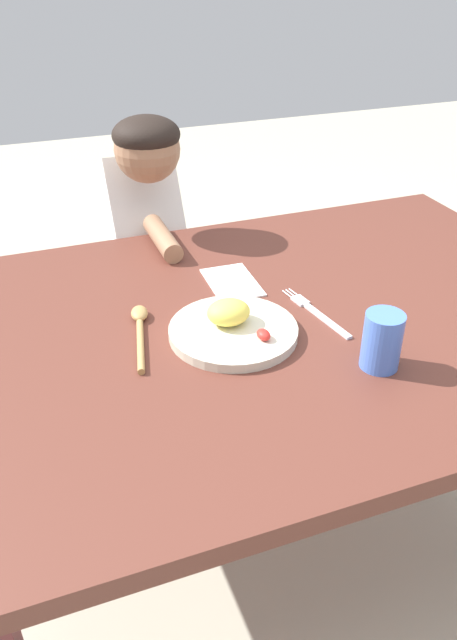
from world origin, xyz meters
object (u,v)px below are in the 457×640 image
at_px(plate, 233,328).
at_px(spoon, 140,327).
at_px(fork, 316,312).
at_px(drinking_cup, 382,341).
at_px(person, 147,271).

relative_size(plate, spoon, 1.13).
height_order(fork, spoon, spoon).
relative_size(fork, drinking_cup, 2.04).
bearing_deg(person, drinking_cup, 105.63).
height_order(fork, person, person).
xyz_separation_m(spoon, person, (0.14, 0.56, -0.17)).
relative_size(fork, person, 0.22).
height_order(spoon, drinking_cup, drinking_cup).
bearing_deg(drinking_cup, spoon, 144.78).
distance_m(plate, fork, 0.19).
distance_m(plate, spoon, 0.18).
distance_m(spoon, drinking_cup, 0.46).
height_order(drinking_cup, person, person).
xyz_separation_m(plate, person, (-0.02, 0.63, -0.18)).
xyz_separation_m(fork, spoon, (-0.35, 0.06, 0.01)).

